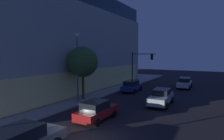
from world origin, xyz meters
name	(u,v)px	position (x,y,z in m)	size (l,w,h in m)	color
modern_building	(21,44)	(12.86, 23.01, 7.15)	(34.44, 29.69, 14.42)	#4C4C51
traffic_light_far_corner	(140,63)	(21.78, 4.88, 3.94)	(0.38, 4.15, 5.60)	black
street_lamp_sidewalk	(77,59)	(7.72, 6.69, 4.89)	(0.44, 0.44, 7.49)	#555555
sidewalk_tree	(83,62)	(8.88, 6.85, 4.48)	(3.53, 3.53, 6.11)	brown
car_red	(97,110)	(3.77, 1.58, 0.80)	(4.32, 1.98, 1.60)	maroon
car_silver	(161,97)	(11.23, -1.64, 0.84)	(4.82, 2.15, 1.66)	#B7BABF
car_blue	(132,86)	(16.71, 4.09, 0.83)	(4.72, 2.09, 1.62)	navy
car_white	(185,83)	(23.57, -2.04, 0.86)	(4.79, 2.11, 1.64)	silver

